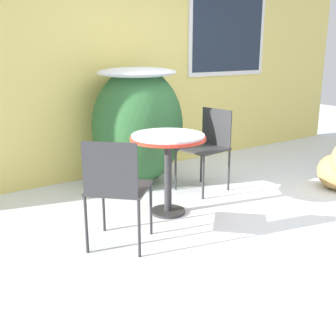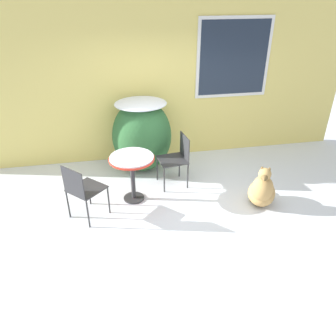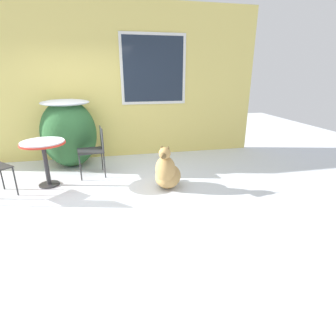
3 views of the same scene
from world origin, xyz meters
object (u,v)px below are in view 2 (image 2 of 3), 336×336
Objects in this scene: dog at (262,191)px; patio_chair_far_side at (82,189)px; patio_table at (132,164)px; patio_chair_near_table at (177,157)px.

patio_chair_far_side is at bearing -155.63° from dog.
patio_table is 0.87× the size of patio_chair_near_table.
patio_chair_near_table and patio_chair_far_side have the same top height.
dog is (2.02, -0.59, -0.38)m from patio_table.
patio_chair_far_side is (-1.59, -0.74, 0.00)m from patio_chair_near_table.
patio_table is 0.89m from patio_chair_near_table.
patio_chair_far_side is 2.81m from dog.
patio_table is 1.02× the size of dog.
dog is (2.80, -0.20, -0.25)m from patio_chair_far_side.
patio_table is at bearing -167.66° from dog.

